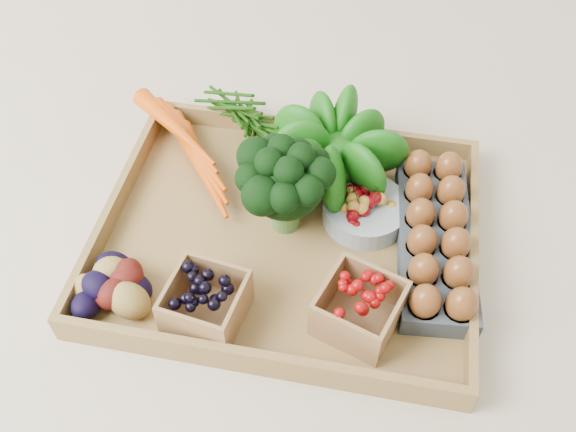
% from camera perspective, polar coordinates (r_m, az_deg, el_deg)
% --- Properties ---
extents(ground, '(4.00, 4.00, 0.00)m').
position_cam_1_polar(ground, '(0.98, -0.00, -2.27)').
color(ground, beige).
rests_on(ground, ground).
extents(tray, '(0.55, 0.45, 0.01)m').
position_cam_1_polar(tray, '(0.97, -0.00, -2.00)').
color(tray, olive).
rests_on(tray, ground).
extents(carrots, '(0.22, 0.16, 0.05)m').
position_cam_1_polar(carrots, '(1.06, -8.43, 5.88)').
color(carrots, '#E04D08').
rests_on(carrots, tray).
extents(lettuce, '(0.14, 0.14, 0.14)m').
position_cam_1_polar(lettuce, '(1.00, 4.19, 6.30)').
color(lettuce, '#0F540D').
rests_on(lettuce, tray).
extents(broccoli, '(0.15, 0.15, 0.11)m').
position_cam_1_polar(broccoli, '(0.94, -0.24, 1.58)').
color(broccoli, black).
rests_on(broccoli, tray).
extents(cherry_bowl, '(0.13, 0.13, 0.03)m').
position_cam_1_polar(cherry_bowl, '(0.98, 6.83, 0.46)').
color(cherry_bowl, '#8C9EA5').
rests_on(cherry_bowl, tray).
extents(egg_carton, '(0.13, 0.31, 0.03)m').
position_cam_1_polar(egg_carton, '(0.96, 12.87, -2.23)').
color(egg_carton, '#394149').
rests_on(egg_carton, tray).
extents(potatoes, '(0.13, 0.13, 0.07)m').
position_cam_1_polar(potatoes, '(0.90, -15.40, -5.59)').
color(potatoes, '#3D0D09').
rests_on(potatoes, tray).
extents(punnet_blackberry, '(0.11, 0.11, 0.07)m').
position_cam_1_polar(punnet_blackberry, '(0.86, -7.32, -7.64)').
color(punnet_blackberry, black).
rests_on(punnet_blackberry, tray).
extents(punnet_raspberry, '(0.13, 0.13, 0.07)m').
position_cam_1_polar(punnet_raspberry, '(0.86, 6.35, -8.15)').
color(punnet_raspberry, '#7F0507').
rests_on(punnet_raspberry, tray).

